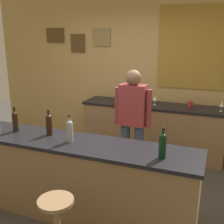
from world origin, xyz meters
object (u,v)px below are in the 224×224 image
(bar_stool, at_px, (57,221))
(wine_bottle_c, at_px, (49,124))
(bartender, at_px, (133,119))
(wine_glass_b, at_px, (222,105))
(wine_bottle_b, at_px, (15,121))
(wine_bottle_d, at_px, (70,130))
(wine_bottle_e, at_px, (163,145))
(coffee_mug, at_px, (190,104))
(wine_glass_a, at_px, (155,99))

(bar_stool, distance_m, wine_bottle_c, 1.17)
(bartender, distance_m, wine_glass_b, 1.53)
(wine_bottle_b, bearing_deg, wine_bottle_c, 5.16)
(wine_glass_b, bearing_deg, wine_bottle_d, -127.15)
(wine_glass_b, bearing_deg, wine_bottle_b, -139.96)
(bar_stool, relative_size, wine_bottle_e, 2.22)
(bartender, distance_m, coffee_mug, 1.30)
(wine_bottle_e, height_order, coffee_mug, wine_bottle_e)
(bar_stool, distance_m, wine_glass_a, 2.85)
(wine_bottle_e, bearing_deg, bar_stool, -139.46)
(bartender, relative_size, wine_bottle_b, 5.29)
(wine_glass_a, relative_size, coffee_mug, 1.24)
(bar_stool, bearing_deg, wine_bottle_e, 40.54)
(wine_bottle_b, relative_size, wine_glass_b, 1.97)
(wine_bottle_d, relative_size, wine_bottle_e, 1.00)
(wine_bottle_d, bearing_deg, wine_glass_b, 52.85)
(wine_bottle_b, xyz_separation_m, wine_bottle_c, (0.46, 0.04, 0.00))
(bar_stool, relative_size, wine_glass_b, 4.39)
(coffee_mug, bearing_deg, wine_bottle_b, -131.82)
(bartender, distance_m, wine_bottle_d, 1.09)
(bartender, xyz_separation_m, wine_bottle_b, (-1.20, -0.94, 0.12))
(wine_bottle_b, height_order, coffee_mug, wine_bottle_b)
(wine_bottle_c, xyz_separation_m, wine_glass_a, (0.81, 1.96, -0.05))
(wine_bottle_d, relative_size, coffee_mug, 2.45)
(wine_bottle_c, height_order, wine_glass_b, wine_bottle_c)
(wine_bottle_b, bearing_deg, wine_bottle_d, -5.04)
(wine_bottle_d, height_order, wine_glass_a, wine_bottle_d)
(bartender, relative_size, bar_stool, 2.38)
(bartender, height_order, wine_glass_b, bartender)
(coffee_mug, bearing_deg, wine_glass_a, -173.39)
(bar_stool, height_order, wine_bottle_b, wine_bottle_b)
(bartender, bearing_deg, bar_stool, -95.39)
(wine_bottle_d, distance_m, wine_bottle_e, 1.03)
(coffee_mug, bearing_deg, wine_bottle_d, -116.27)
(wine_glass_b, relative_size, coffee_mug, 1.24)
(bartender, relative_size, wine_bottle_e, 5.29)
(bar_stool, xyz_separation_m, wine_bottle_d, (-0.25, 0.71, 0.60))
(wine_bottle_d, bearing_deg, coffee_mug, 63.73)
(bar_stool, bearing_deg, wine_bottle_b, 143.21)
(coffee_mug, bearing_deg, bar_stool, -105.86)
(wine_bottle_c, bearing_deg, bar_stool, -54.49)
(wine_bottle_b, xyz_separation_m, wine_bottle_d, (0.80, -0.07, 0.00))
(wine_bottle_c, bearing_deg, wine_bottle_e, -6.29)
(wine_bottle_b, height_order, wine_bottle_e, same)
(wine_glass_b, bearing_deg, wine_bottle_c, -134.36)
(wine_bottle_e, relative_size, coffee_mug, 2.45)
(wine_bottle_e, height_order, wine_glass_a, wine_bottle_e)
(wine_glass_b, distance_m, coffee_mug, 0.50)
(wine_bottle_b, relative_size, wine_bottle_e, 1.00)
(wine_glass_b, bearing_deg, coffee_mug, 167.67)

